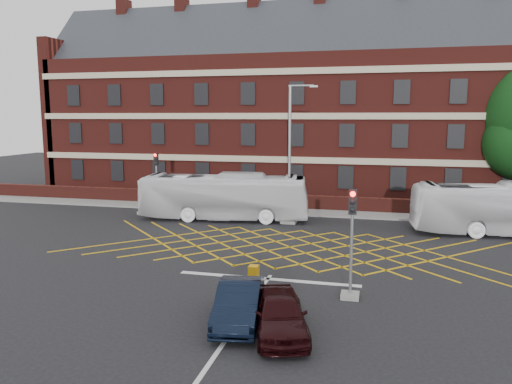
% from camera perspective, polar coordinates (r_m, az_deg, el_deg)
% --- Properties ---
extents(ground, '(120.00, 120.00, 0.00)m').
position_cam_1_polar(ground, '(25.25, 3.10, -7.45)').
color(ground, black).
rests_on(ground, ground).
extents(victorian_building, '(51.00, 12.17, 20.40)m').
position_cam_1_polar(victorian_building, '(46.03, 8.70, 9.62)').
color(victorian_building, '#531A15').
rests_on(victorian_building, ground).
extents(boundary_wall, '(56.00, 0.50, 1.10)m').
position_cam_1_polar(boundary_wall, '(37.67, 6.82, -1.25)').
color(boundary_wall, '#501B15').
rests_on(boundary_wall, ground).
extents(far_pavement, '(60.00, 3.00, 0.12)m').
position_cam_1_polar(far_pavement, '(36.78, 6.61, -2.26)').
color(far_pavement, slate).
rests_on(far_pavement, ground).
extents(box_junction_hatching, '(8.22, 8.22, 0.02)m').
position_cam_1_polar(box_junction_hatching, '(27.14, 3.90, -6.28)').
color(box_junction_hatching, '#CC990C').
rests_on(box_junction_hatching, ground).
extents(stop_line, '(8.00, 0.30, 0.02)m').
position_cam_1_polar(stop_line, '(21.97, 1.37, -9.90)').
color(stop_line, silver).
rests_on(stop_line, ground).
extents(centre_line, '(0.15, 14.00, 0.02)m').
position_cam_1_polar(centre_line, '(16.14, -3.87, -17.04)').
color(centre_line, silver).
rests_on(centre_line, ground).
extents(bus_left, '(11.65, 3.98, 3.18)m').
position_cam_1_polar(bus_left, '(33.95, -3.68, -0.52)').
color(bus_left, white).
rests_on(bus_left, ground).
extents(bus_right, '(11.47, 3.91, 3.13)m').
position_cam_1_polar(bus_right, '(33.09, 27.03, -1.74)').
color(bus_right, white).
rests_on(bus_right, ground).
extents(car_navy, '(2.07, 4.33, 1.37)m').
position_cam_1_polar(car_navy, '(17.48, -1.95, -12.53)').
color(car_navy, black).
rests_on(car_navy, ground).
extents(car_maroon, '(2.71, 4.37, 1.39)m').
position_cam_1_polar(car_maroon, '(16.64, 2.77, -13.63)').
color(car_maroon, black).
rests_on(car_maroon, ground).
extents(traffic_light_near, '(0.70, 0.70, 4.27)m').
position_cam_1_polar(traffic_light_near, '(19.61, 10.83, -6.98)').
color(traffic_light_near, slate).
rests_on(traffic_light_near, ground).
extents(traffic_light_far, '(0.70, 0.70, 4.27)m').
position_cam_1_polar(traffic_light_far, '(38.36, -11.27, 0.66)').
color(traffic_light_far, slate).
rests_on(traffic_light_far, ground).
extents(street_lamp, '(2.25, 1.00, 8.96)m').
position_cam_1_polar(street_lamp, '(32.62, 3.94, 1.76)').
color(street_lamp, slate).
rests_on(street_lamp, ground).
extents(direction_signs, '(1.10, 0.16, 2.20)m').
position_cam_1_polar(direction_signs, '(39.08, -12.59, 0.20)').
color(direction_signs, gray).
rests_on(direction_signs, ground).
extents(utility_cabinet, '(0.40, 0.43, 0.81)m').
position_cam_1_polar(utility_cabinet, '(21.21, -0.27, -9.47)').
color(utility_cabinet, '#CA8B0B').
rests_on(utility_cabinet, ground).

